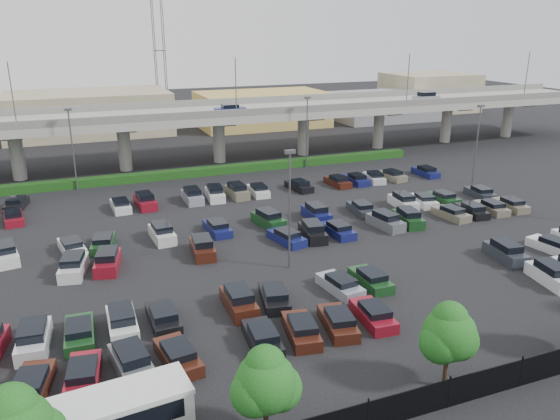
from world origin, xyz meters
name	(u,v)px	position (x,y,z in m)	size (l,w,h in m)	color
ground	(258,236)	(0.00, 0.00, 0.00)	(280.00, 280.00, 0.00)	black
overpass	(184,118)	(-0.18, 31.99, 6.97)	(150.00, 13.00, 15.80)	gray
hedge	(199,172)	(0.00, 25.00, 0.55)	(66.00, 1.60, 1.10)	#183B11
fence	(432,398)	(-0.05, -28.00, 0.90)	(70.00, 0.10, 2.00)	black
tree_row	(432,338)	(0.70, -26.53, 3.52)	(65.07, 3.66, 5.94)	#332316
shuttle_bus	(111,417)	(-16.12, -23.87, 1.38)	(8.14, 3.50, 2.54)	silver
parked_cars	(260,244)	(-1.09, -3.53, 0.63)	(62.86, 41.68, 1.67)	navy
light_poles	(210,174)	(-4.13, 2.00, 6.24)	(66.90, 48.38, 10.30)	#505055
distant_buildings	(215,109)	(12.38, 61.81, 3.74)	(138.00, 24.00, 9.00)	gray
comm_tower	(159,48)	(4.00, 74.00, 15.61)	(2.40, 2.40, 30.00)	#505055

